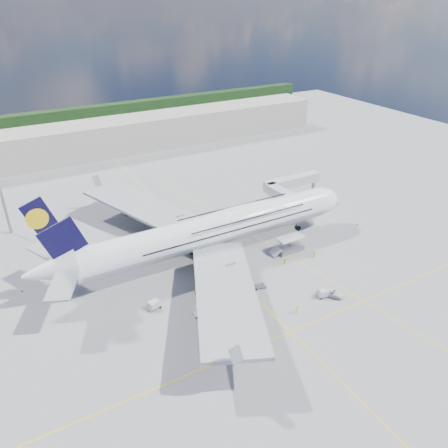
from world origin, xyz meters
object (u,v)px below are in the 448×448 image
airliner (214,230)px  cone_wing_left_outer (122,213)px  dolly_row_c (217,327)px  dolly_back (154,305)px  cone_wing_left_inner (168,225)px  crew_loader (285,261)px  cone_nose (357,224)px  crew_van (314,254)px  crew_wing (195,292)px  cargo_loader (289,246)px  service_van (332,293)px  catering_truck_inner (169,215)px  cone_wing_right_outer (219,355)px  dolly_nose_far (324,293)px  cone_wing_right_inner (210,314)px  dolly_row_a (201,310)px  cone_tail (22,291)px  crew_tug (298,309)px  catering_truck_outer (137,207)px  dolly_nose_near (259,286)px  crew_nose (317,215)px  jet_bridge (289,188)px  baggage_tug (231,306)px

airliner → cone_wing_left_outer: size_ratio=136.87×
dolly_row_c → dolly_back: size_ratio=0.98×
dolly_row_c → cone_wing_left_inner: (8.38, 42.15, -0.69)m
crew_loader → cone_nose: (28.15, 5.83, -0.57)m
cone_wing_left_outer → crew_van: bearing=-53.9°
cone_nose → crew_wing: bearing=-173.2°
dolly_row_c → cargo_loader: bearing=35.3°
service_van → crew_van: size_ratio=2.97×
catering_truck_inner → crew_van: (22.09, -33.29, -1.07)m
service_van → cone_wing_right_outer: bearing=150.8°
crew_loader → dolly_back: bearing=-147.0°
cone_wing_left_outer → cone_nose: bearing=-35.6°
dolly_nose_far → cone_wing_right_inner: 23.53m
dolly_row_a → service_van: (25.87, -7.88, -0.38)m
dolly_back → cone_tail: (-21.80, 18.51, -0.67)m
dolly_nose_far → service_van: size_ratio=0.58×
crew_tug → cone_wing_right_outer: (-18.63, -2.36, -0.70)m
dolly_row_a → cone_wing_right_inner: size_ratio=5.47×
dolly_row_c → catering_truck_outer: catering_truck_outer is taller
crew_tug → cone_wing_right_inner: 16.77m
dolly_nose_far → service_van: bearing=-6.4°
dolly_back → catering_truck_outer: 42.32m
cone_tail → cone_wing_right_outer: bearing=-53.3°
cone_nose → cone_wing_right_inner: (-51.09, -13.11, -0.01)m
cone_wing_right_inner → catering_truck_inner: bearing=77.7°
dolly_nose_far → dolly_nose_near: bearing=147.0°
airliner → dolly_row_a: airliner is taller
cone_nose → dolly_nose_near: bearing=-165.0°
dolly_nose_far → crew_van: bearing=67.8°
dolly_row_a → catering_truck_outer: catering_truck_outer is taller
catering_truck_inner → cone_wing_right_outer: bearing=-110.4°
crew_tug → cone_tail: (-45.31, 33.49, -0.70)m
catering_truck_outer → crew_van: 50.36m
dolly_row_c → crew_nose: (45.28, 26.16, 0.05)m
dolly_nose_far → catering_truck_inner: 48.07m
jet_bridge → cone_tail: jet_bridge is taller
jet_bridge → crew_tug: bearing=-124.3°
crew_van → cone_wing_left_outer: 54.47m
dolly_nose_near → catering_truck_inner: (-4.44, 36.92, 1.58)m
jet_bridge → dolly_nose_far: jet_bridge is taller
baggage_tug → catering_truck_outer: 48.55m
dolly_row_c → cone_nose: (52.12, 17.60, -0.66)m
dolly_row_a → crew_nose: crew_nose is taller
dolly_row_c → dolly_nose_near: 15.97m
dolly_row_c → crew_nose: crew_nose is taller
crew_tug → cone_wing_left_inner: (-7.56, 45.32, -0.69)m
baggage_tug → cone_wing_right_inner: 4.40m
catering_truck_outer → cone_tail: size_ratio=15.58×
crew_loader → cone_wing_right_inner: size_ratio=2.92×
crew_wing → crew_nose: bearing=-85.2°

